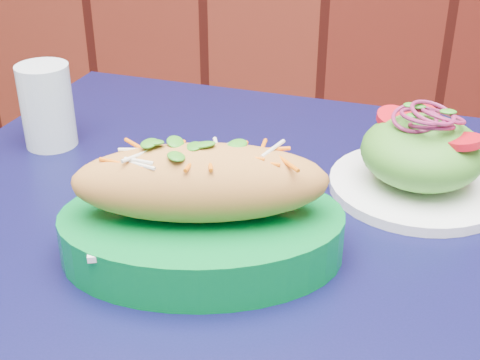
# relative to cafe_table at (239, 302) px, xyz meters

# --- Properties ---
(cafe_table) EXTENTS (0.94, 0.94, 0.75)m
(cafe_table) POSITION_rel_cafe_table_xyz_m (0.00, 0.00, 0.00)
(cafe_table) COLOR black
(cafe_table) RESTS_ON ground
(banh_mi_basket) EXTENTS (0.30, 0.22, 0.13)m
(banh_mi_basket) POSITION_rel_cafe_table_xyz_m (-0.03, -0.04, 0.14)
(banh_mi_basket) COLOR #01722B
(banh_mi_basket) RESTS_ON cafe_table
(salad_plate) EXTENTS (0.20, 0.20, 0.11)m
(salad_plate) POSITION_rel_cafe_table_xyz_m (0.19, 0.12, 0.13)
(salad_plate) COLOR white
(salad_plate) RESTS_ON cafe_table
(water_glass) EXTENTS (0.07, 0.07, 0.11)m
(water_glass) POSITION_rel_cafe_table_xyz_m (-0.27, 0.18, 0.14)
(water_glass) COLOR silver
(water_glass) RESTS_ON cafe_table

